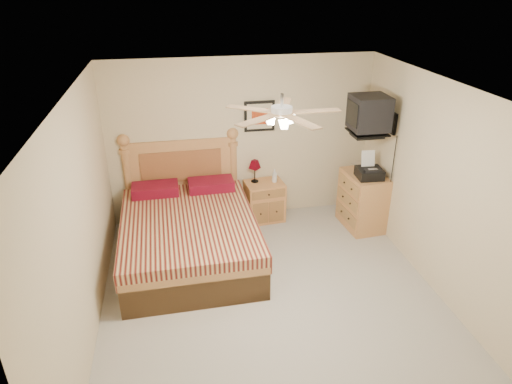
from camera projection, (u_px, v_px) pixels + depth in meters
floor at (273, 300)px, 5.46m from camera, size 4.50×4.50×0.00m
ceiling at (277, 93)px, 4.38m from camera, size 4.00×4.50×0.04m
wall_back at (242, 140)px, 6.91m from camera, size 4.00×0.04×2.50m
wall_front at (353, 368)px, 2.93m from camera, size 4.00×0.04×2.50m
wall_left at (81, 225)px, 4.58m from camera, size 0.04×4.50×2.50m
wall_right at (444, 193)px, 5.26m from camera, size 0.04×4.50×2.50m
bed at (187, 210)px, 5.98m from camera, size 1.76×2.29×1.46m
nightstand at (264, 201)px, 7.15m from camera, size 0.62×0.49×0.63m
table_lamp at (255, 171)px, 6.98m from camera, size 0.20×0.20×0.36m
lotion_bottle at (275, 176)px, 6.99m from camera, size 0.11×0.11×0.21m
framed_picture at (259, 116)px, 6.78m from camera, size 0.46×0.04×0.46m
dresser at (363, 200)px, 6.90m from camera, size 0.57×0.77×0.86m
fax_machine at (370, 166)px, 6.52m from camera, size 0.38×0.40×0.38m
magazine_lower at (355, 167)px, 6.93m from camera, size 0.22×0.27×0.02m
magazine_upper at (357, 166)px, 6.92m from camera, size 0.27×0.30×0.02m
wall_tv at (379, 115)px, 6.16m from camera, size 0.56×0.46×0.58m
ceiling_fan at (282, 113)px, 4.26m from camera, size 1.14×1.14×0.28m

